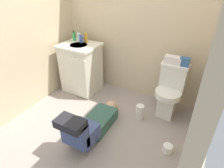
{
  "coord_description": "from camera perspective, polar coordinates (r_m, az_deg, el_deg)",
  "views": [
    {
      "loc": [
        1.12,
        -1.62,
        1.82
      ],
      "look_at": [
        0.01,
        0.41,
        0.45
      ],
      "focal_mm": 30.74,
      "sensor_mm": 36.0,
      "label": 1
    }
  ],
  "objects": [
    {
      "name": "wall_left",
      "position": [
        2.86,
        -26.35,
        15.09
      ],
      "size": [
        0.08,
        2.1,
        2.4
      ],
      "primitive_type": "cube",
      "color": "#CDB792",
      "rests_on": "ground_plane"
    },
    {
      "name": "bottle_clear",
      "position": [
        3.27,
        -9.89,
        13.6
      ],
      "size": [
        0.06,
        0.06,
        0.13
      ],
      "primitive_type": "cylinder",
      "color": "silver",
      "rests_on": "vanity_cabinet"
    },
    {
      "name": "ground_plane",
      "position": [
        2.7,
        -4.58,
        -12.57
      ],
      "size": [
        2.73,
        3.1,
        0.04
      ],
      "primitive_type": "cube",
      "color": "gray"
    },
    {
      "name": "bottle_amber",
      "position": [
        3.18,
        -7.75,
        13.45
      ],
      "size": [
        0.06,
        0.06,
        0.15
      ],
      "primitive_type": "cylinder",
      "color": "gold",
      "rests_on": "vanity_cabinet"
    },
    {
      "name": "tissue_box",
      "position": [
        2.69,
        17.68,
        6.87
      ],
      "size": [
        0.22,
        0.11,
        0.1
      ],
      "primitive_type": "cube",
      "color": "silver",
      "rests_on": "toilet"
    },
    {
      "name": "wall_back",
      "position": [
        3.0,
        6.3,
        18.52
      ],
      "size": [
        2.39,
        0.08,
        2.4
      ],
      "primitive_type": "cube",
      "color": "#CDB792",
      "rests_on": "ground_plane"
    },
    {
      "name": "wall_right",
      "position": [
        1.73,
        27.85,
        5.95
      ],
      "size": [
        0.08,
        2.1,
        2.4
      ],
      "primitive_type": "cube",
      "color": "#CDB792",
      "rests_on": "ground_plane"
    },
    {
      "name": "toilet_paper_roll",
      "position": [
        2.42,
        16.18,
        -17.98
      ],
      "size": [
        0.11,
        0.11,
        0.1
      ],
      "primitive_type": "cylinder",
      "color": "white",
      "rests_on": "ground_plane"
    },
    {
      "name": "faucet",
      "position": [
        3.21,
        -8.26,
        13.12
      ],
      "size": [
        0.02,
        0.02,
        0.1
      ],
      "primitive_type": "cylinder",
      "color": "silver",
      "rests_on": "vanity_cabinet"
    },
    {
      "name": "toilet",
      "position": [
        2.8,
        16.77,
        -2.07
      ],
      "size": [
        0.36,
        0.46,
        0.75
      ],
      "color": "silver",
      "rests_on": "ground_plane"
    },
    {
      "name": "person_plumber",
      "position": [
        2.45,
        -6.18,
        -11.72
      ],
      "size": [
        0.39,
        1.06,
        0.52
      ],
      "color": "#33594C",
      "rests_on": "ground_plane"
    },
    {
      "name": "paper_towel_roll",
      "position": [
        2.75,
        8.27,
        -8.23
      ],
      "size": [
        0.11,
        0.11,
        0.22
      ],
      "primitive_type": "cylinder",
      "color": "white",
      "rests_on": "ground_plane"
    },
    {
      "name": "bottle_blue",
      "position": [
        3.18,
        -9.15,
        13.12
      ],
      "size": [
        0.05,
        0.05,
        0.13
      ],
      "primitive_type": "cylinder",
      "color": "#435FB6",
      "rests_on": "vanity_cabinet"
    },
    {
      "name": "vanity_cabinet",
      "position": [
        3.27,
        -9.12,
        4.82
      ],
      "size": [
        0.6,
        0.53,
        0.82
      ],
      "color": "silver",
      "rests_on": "ground_plane"
    },
    {
      "name": "toiletry_bag",
      "position": [
        2.67,
        20.81,
        6.22
      ],
      "size": [
        0.12,
        0.09,
        0.11
      ],
      "primitive_type": "cube",
      "color": "#33598C",
      "rests_on": "toilet"
    },
    {
      "name": "soap_dispenser",
      "position": [
        3.3,
        -11.24,
        13.68
      ],
      "size": [
        0.06,
        0.06,
        0.17
      ],
      "color": "green",
      "rests_on": "vanity_cabinet"
    }
  ]
}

